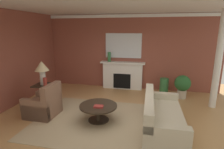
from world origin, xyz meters
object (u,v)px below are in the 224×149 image
at_px(table_lamp, 42,68).
at_px(vase_tall_corner, 164,86).
at_px(fireplace, 122,76).
at_px(armchair_near_window, 44,105).
at_px(coffee_table, 98,109).
at_px(mantel_mirror, 123,46).
at_px(vase_mantel_left, 109,57).
at_px(vase_on_side_table, 45,82).
at_px(potted_plant, 182,85).
at_px(sofa, 161,118).
at_px(side_table, 44,93).

distance_m(table_lamp, vase_tall_corner, 4.40).
bearing_deg(fireplace, armchair_near_window, -121.29).
height_order(fireplace, vase_tall_corner, fireplace).
bearing_deg(coffee_table, vase_tall_corner, 54.67).
distance_m(armchair_near_window, coffee_table, 1.59).
xyz_separation_m(mantel_mirror, vase_tall_corner, (1.65, -0.42, -1.46)).
bearing_deg(vase_mantel_left, vase_tall_corner, -6.48).
relative_size(table_lamp, vase_mantel_left, 1.92).
distance_m(table_lamp, vase_mantel_left, 2.74).
bearing_deg(coffee_table, vase_mantel_left, 97.38).
distance_m(mantel_mirror, vase_mantel_left, 0.73).
xyz_separation_m(vase_tall_corner, vase_on_side_table, (-3.68, -2.08, 0.53)).
xyz_separation_m(mantel_mirror, coffee_table, (-0.18, -3.01, -1.43)).
distance_m(table_lamp, vase_on_side_table, 0.44).
bearing_deg(vase_on_side_table, fireplace, 49.55).
height_order(mantel_mirror, potted_plant, mantel_mirror).
distance_m(fireplace, sofa, 3.32).
height_order(sofa, side_table, sofa).
xyz_separation_m(coffee_table, side_table, (-1.99, 0.63, 0.06)).
xyz_separation_m(vase_on_side_table, vase_mantel_left, (1.48, 2.33, 0.49)).
xyz_separation_m(mantel_mirror, table_lamp, (-2.18, -2.38, -0.54)).
relative_size(fireplace, vase_on_side_table, 6.81).
xyz_separation_m(mantel_mirror, potted_plant, (2.25, -0.75, -1.27)).
bearing_deg(side_table, potted_plant, 20.22).
xyz_separation_m(sofa, potted_plant, (0.82, 2.36, 0.19)).
bearing_deg(armchair_near_window, coffee_table, 1.30).
bearing_deg(sofa, vase_on_side_table, 170.08).
bearing_deg(vase_tall_corner, coffee_table, -125.33).
xyz_separation_m(table_lamp, potted_plant, (4.43, 1.63, -0.73)).
bearing_deg(mantel_mirror, vase_tall_corner, -14.28).
height_order(coffee_table, vase_tall_corner, vase_tall_corner).
xyz_separation_m(armchair_near_window, vase_mantel_left, (1.23, 2.87, 1.01)).
bearing_deg(mantel_mirror, coffee_table, -93.48).
bearing_deg(vase_on_side_table, side_table, 141.34).
bearing_deg(armchair_near_window, sofa, -1.08).
bearing_deg(side_table, coffee_table, -17.49).
bearing_deg(coffee_table, potted_plant, 42.88).
bearing_deg(mantel_mirror, sofa, -65.22).
relative_size(fireplace, side_table, 2.57).
height_order(side_table, vase_on_side_table, vase_on_side_table).
xyz_separation_m(fireplace, vase_tall_corner, (1.65, -0.30, -0.23)).
relative_size(side_table, table_lamp, 0.93).
distance_m(armchair_near_window, vase_tall_corner, 4.31).
bearing_deg(potted_plant, vase_tall_corner, 151.39).
bearing_deg(armchair_near_window, vase_tall_corner, 37.43).
bearing_deg(sofa, fireplace, 115.66).
bearing_deg(vase_on_side_table, armchair_near_window, -65.27).
bearing_deg(side_table, table_lamp, 0.00).
bearing_deg(mantel_mirror, potted_plant, -18.37).
relative_size(sofa, vase_tall_corner, 3.50).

